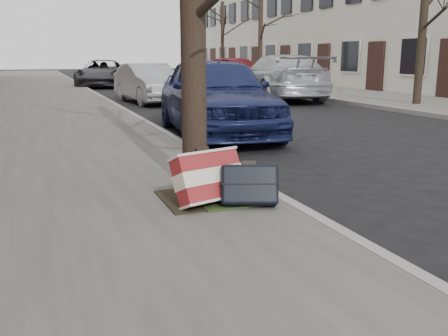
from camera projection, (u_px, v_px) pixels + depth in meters
name	position (u px, v px, depth m)	size (l,w,h in m)	color
near_sidewalk	(28.00, 100.00, 17.00)	(5.00, 70.00, 0.12)	slate
far_sidewalk	(320.00, 91.00, 20.99)	(4.00, 70.00, 0.12)	slate
house_far	(413.00, 10.00, 22.98)	(6.70, 40.00, 7.20)	beige
dirt_patch	(205.00, 198.00, 4.99)	(0.85, 0.85, 0.01)	black
suitcase_red	(209.00, 178.00, 4.76)	(0.68, 0.19, 0.49)	maroon
suitcase_navy	(249.00, 185.00, 4.70)	(0.54, 0.17, 0.38)	black
car_near_front	(216.00, 95.00, 9.72)	(1.82, 4.52, 1.54)	navy
car_near_mid	(149.00, 83.00, 16.37)	(1.36, 3.89, 1.28)	#9D9EA3
car_near_back	(103.00, 73.00, 24.96)	(2.22, 4.81, 1.34)	#353439
car_far_front	(280.00, 77.00, 17.54)	(2.19, 5.38, 1.56)	#B7B9BF
car_far_back	(224.00, 72.00, 23.31)	(1.83, 4.54, 1.55)	maroon
tree_far_a	(424.00, 14.00, 14.38)	(0.24, 0.24, 5.14)	black
tree_far_b	(261.00, 31.00, 24.57)	(0.23, 0.23, 5.16)	black
tree_far_c	(222.00, 41.00, 29.50)	(0.21, 0.21, 4.50)	black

